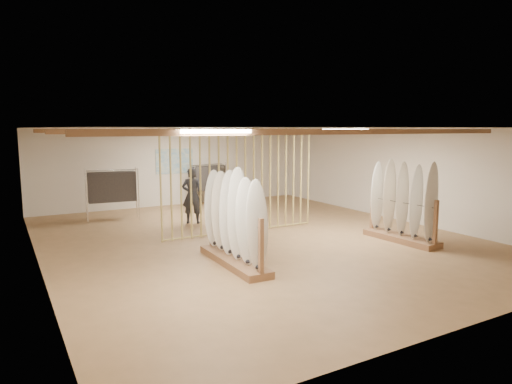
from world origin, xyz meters
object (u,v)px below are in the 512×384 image
rack_right (402,215)px  rack_left (234,233)px  clothing_rack_a (112,187)px  clothing_rack_b (207,178)px  shopper_b (223,183)px  shopper_a (192,192)px

rack_right → rack_left: bearing=173.4°
rack_right → clothing_rack_a: 8.37m
clothing_rack_b → rack_right: bearing=-90.7°
rack_right → clothing_rack_a: rack_right is taller
rack_left → rack_right: bearing=-2.4°
rack_right → shopper_b: bearing=101.5°
rack_left → clothing_rack_b: size_ratio=1.60×
rack_left → clothing_rack_a: 5.98m
clothing_rack_a → shopper_b: (3.95, 0.53, -0.18)m
shopper_a → shopper_b: size_ratio=1.09×
rack_left → rack_right: size_ratio=1.18×
rack_right → clothing_rack_a: size_ratio=1.30×
rack_right → clothing_rack_a: bearing=129.8°
clothing_rack_b → shopper_b: size_ratio=0.89×
rack_left → shopper_a: size_ratio=1.30×
rack_left → clothing_rack_a: bearing=102.5°
rack_left → shopper_b: (2.82, 6.39, 0.19)m
clothing_rack_a → shopper_a: (1.95, -1.57, -0.10)m
rack_right → shopper_b: size_ratio=1.20×
clothing_rack_a → shopper_a: shopper_a is taller
clothing_rack_b → shopper_a: shopper_a is taller
clothing_rack_a → clothing_rack_b: (3.66, 1.24, -0.04)m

